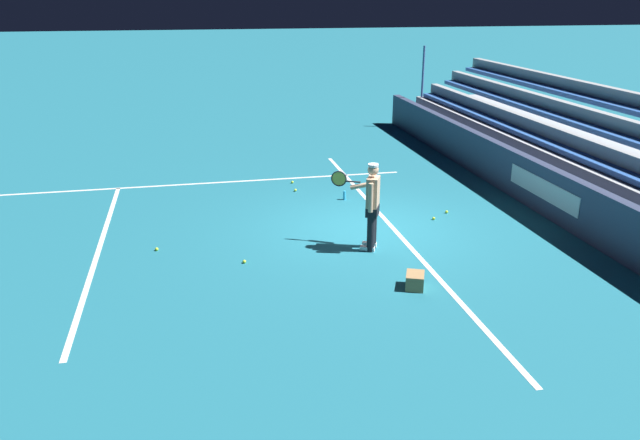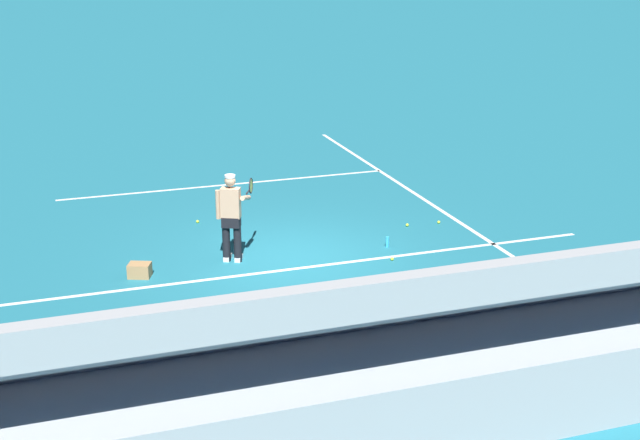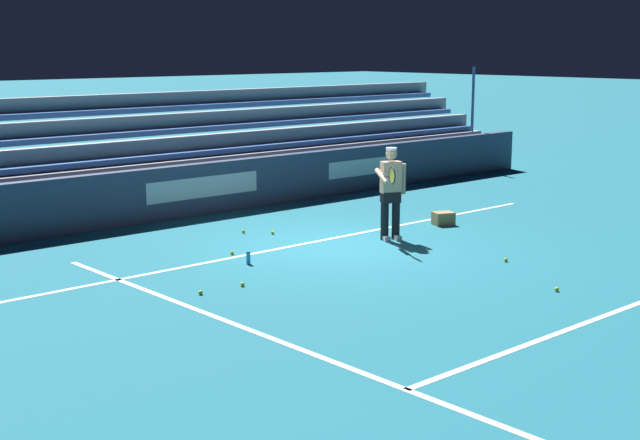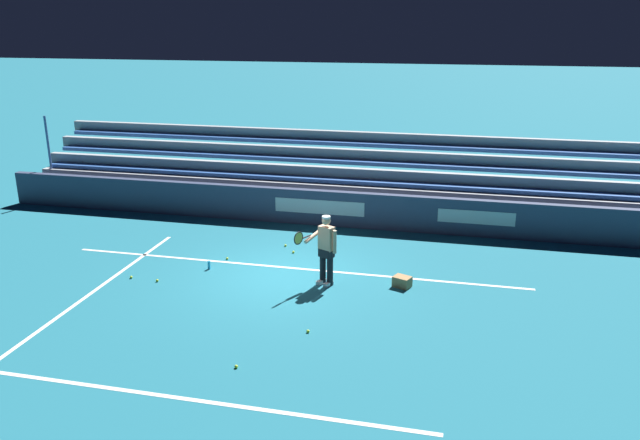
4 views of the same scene
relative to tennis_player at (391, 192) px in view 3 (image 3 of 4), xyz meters
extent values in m
plane|color=#1E6B7F|center=(1.10, -0.30, -0.89)|extent=(160.00, 160.00, 0.00)
cube|color=white|center=(1.10, -0.80, -0.89)|extent=(12.00, 0.10, 0.01)
cube|color=white|center=(5.21, 3.70, -0.89)|extent=(0.10, 12.00, 0.01)
cube|color=white|center=(1.10, 5.20, -0.89)|extent=(8.22, 0.10, 0.01)
cube|color=#384260|center=(1.10, -4.46, -0.34)|extent=(21.51, 0.24, 1.10)
cube|color=silver|center=(1.16, -4.33, -0.29)|extent=(2.80, 0.01, 0.44)
cube|color=silver|center=(-3.52, -4.33, -0.29)|extent=(2.20, 0.01, 0.40)
cube|color=#9EA3A8|center=(1.10, -6.26, -0.34)|extent=(20.44, 2.40, 1.10)
cube|color=#2D5BAD|center=(1.10, -5.46, 0.29)|extent=(20.03, 0.40, 0.12)
cube|color=#9EA3A8|center=(1.10, -5.74, 0.43)|extent=(20.44, 0.24, 0.45)
cube|color=#2D5BAD|center=(1.10, -6.26, 0.74)|extent=(20.03, 0.40, 0.12)
cube|color=#9EA3A8|center=(1.10, -6.54, 0.88)|extent=(20.44, 0.24, 0.45)
cube|color=#2D5BAD|center=(1.10, -7.06, 1.19)|extent=(20.03, 0.40, 0.12)
cube|color=#9EA3A8|center=(1.10, -7.34, 1.33)|extent=(20.44, 0.24, 0.45)
cylinder|color=#4C70B2|center=(-8.82, -5.16, 0.58)|extent=(0.08, 0.08, 2.95)
cylinder|color=black|center=(-0.12, 0.03, -0.45)|extent=(0.15, 0.15, 0.88)
cylinder|color=black|center=(0.08, -0.07, -0.45)|extent=(0.15, 0.15, 0.88)
cube|color=white|center=(-0.09, 0.08, -0.85)|extent=(0.22, 0.30, 0.09)
cube|color=white|center=(0.11, -0.02, -0.85)|extent=(0.22, 0.30, 0.09)
cube|color=black|center=(-0.02, -0.02, -0.09)|extent=(0.40, 0.35, 0.20)
cube|color=tan|center=(-0.02, -0.02, 0.28)|extent=(0.42, 0.35, 0.58)
sphere|color=tan|center=(-0.01, -0.01, 0.71)|extent=(0.21, 0.21, 0.21)
cylinder|color=white|center=(-0.01, -0.01, 0.80)|extent=(0.20, 0.20, 0.05)
cylinder|color=tan|center=(-0.24, 0.09, 0.24)|extent=(0.09, 0.09, 0.56)
cylinder|color=tan|center=(0.29, 0.05, 0.33)|extent=(0.34, 0.56, 0.24)
cylinder|color=black|center=(0.40, 0.26, 0.38)|extent=(0.16, 0.28, 0.03)
torus|color=black|center=(0.52, 0.52, 0.42)|extent=(0.16, 0.29, 0.31)
cylinder|color=#D6D14C|center=(0.52, 0.52, 0.42)|extent=(0.12, 0.24, 0.27)
cube|color=#A87F51|center=(-1.82, -0.26, -0.76)|extent=(0.48, 0.43, 0.26)
sphere|color=#CCE533|center=(4.02, 0.79, -0.86)|extent=(0.07, 0.07, 0.07)
sphere|color=#CCE533|center=(1.31, -1.84, -0.86)|extent=(0.07, 0.07, 0.07)
sphere|color=#CCE533|center=(4.74, 0.74, -0.86)|extent=(0.07, 0.07, 0.07)
sphere|color=#CCE533|center=(-0.19, 2.48, -0.86)|extent=(0.07, 0.07, 0.07)
sphere|color=#CCE533|center=(1.66, -2.30, -0.86)|extent=(0.07, 0.07, 0.07)
sphere|color=#CCE533|center=(2.90, -0.99, -0.86)|extent=(0.07, 0.07, 0.07)
sphere|color=#CCE533|center=(0.76, 4.09, -0.86)|extent=(0.07, 0.07, 0.07)
cylinder|color=#33B2E5|center=(3.10, -0.26, -0.78)|extent=(0.07, 0.07, 0.22)
camera|label=1|loc=(-10.84, 3.29, 3.81)|focal=35.00mm
camera|label=2|loc=(-3.61, -15.69, 5.23)|focal=50.00mm
camera|label=3|loc=(11.75, 11.14, 2.64)|focal=50.00mm
camera|label=4|loc=(-3.00, 13.50, 5.17)|focal=35.00mm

